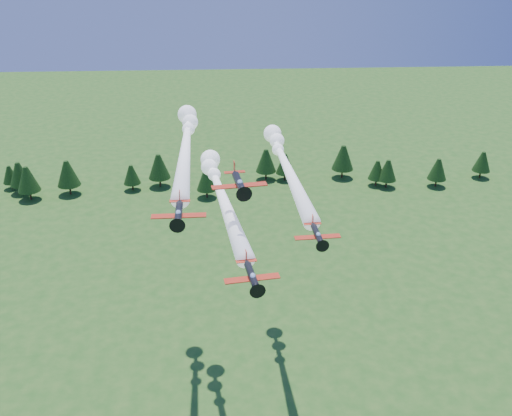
{
  "coord_description": "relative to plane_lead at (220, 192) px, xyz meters",
  "views": [
    {
      "loc": [
        -3.01,
        -68.3,
        78.96
      ],
      "look_at": [
        0.89,
        0.0,
        45.85
      ],
      "focal_mm": 40.0,
      "sensor_mm": 36.0,
      "label": 1
    }
  ],
  "objects": [
    {
      "name": "plane_lead",
      "position": [
        0.0,
        0.0,
        0.0
      ],
      "size": [
        11.66,
        46.56,
        3.7
      ],
      "rotation": [
        0.0,
        0.0,
        0.15
      ],
      "color": "black",
      "rests_on": "ground"
    },
    {
      "name": "plane_left",
      "position": [
        -5.69,
        6.88,
        6.34
      ],
      "size": [
        7.08,
        49.11,
        3.7
      ],
      "rotation": [
        0.0,
        0.0,
        0.02
      ],
      "color": "black",
      "rests_on": "ground"
    },
    {
      "name": "plane_right",
      "position": [
        11.87,
        10.4,
        0.78
      ],
      "size": [
        7.84,
        49.11,
        3.7
      ],
      "rotation": [
        0.0,
        0.0,
        0.06
      ],
      "color": "black",
      "rests_on": "ground"
    },
    {
      "name": "plane_slot",
      "position": [
        2.85,
        -11.45,
        6.48
      ],
      "size": [
        8.12,
        8.85,
        2.84
      ],
      "rotation": [
        0.0,
        0.0,
        0.14
      ],
      "color": "black",
      "rests_on": "ground"
    },
    {
      "name": "treeline",
      "position": [
        -0.37,
        93.29,
        -33.34
      ],
      "size": [
        169.39,
        21.36,
        11.98
      ],
      "color": "#382314",
      "rests_on": "ground"
    }
  ]
}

